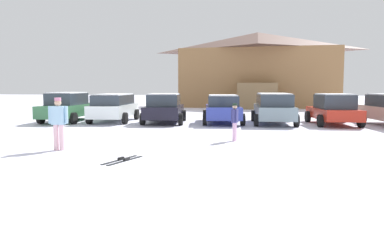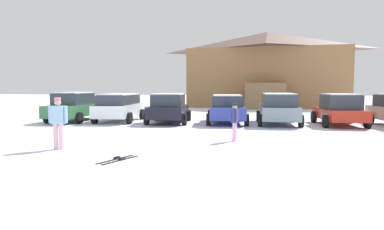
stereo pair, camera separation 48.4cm
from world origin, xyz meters
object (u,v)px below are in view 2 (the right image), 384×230
parked_red_sedan (339,110)px  skier_teen_in_navy_coat (235,120)px  parked_white_suv (119,106)px  ski_lodge (266,69)px  pair_of_skis (119,159)px  skier_adult_in_blue_parka (58,120)px  parked_black_sedan (169,108)px  parked_blue_hatchback (227,109)px  parked_green_coupe (75,107)px  parked_grey_wagon (278,108)px

parked_red_sedan → skier_teen_in_navy_coat: size_ratio=2.94×
parked_red_sedan → skier_teen_in_navy_coat: bearing=-128.8°
parked_white_suv → skier_teen_in_navy_coat: size_ratio=3.23×
ski_lodge → pair_of_skis: size_ratio=11.69×
skier_adult_in_blue_parka → parked_black_sedan: bearing=80.6°
parked_black_sedan → parked_blue_hatchback: parked_black_sedan is taller
parked_green_coupe → parked_white_suv: size_ratio=1.06×
parked_grey_wagon → skier_adult_in_blue_parka: (-7.44, -9.03, 0.04)m
parked_blue_hatchback → parked_red_sedan: bearing=-0.1°
parked_blue_hatchback → parked_red_sedan: parked_red_sedan is taller
parked_red_sedan → skier_adult_in_blue_parka: skier_adult_in_blue_parka is taller
ski_lodge → skier_teen_in_navy_coat: bearing=-94.3°
parked_blue_hatchback → pair_of_skis: parked_blue_hatchback is taller
parked_white_suv → parked_black_sedan: bearing=-5.0°
ski_lodge → parked_grey_wagon: 18.64m
parked_green_coupe → skier_teen_in_navy_coat: (9.76, -5.98, -0.06)m
parked_blue_hatchback → parked_white_suv: bearing=-179.3°
skier_teen_in_navy_coat → skier_adult_in_blue_parka: size_ratio=0.84×
parked_grey_wagon → parked_black_sedan: bearing=-176.7°
pair_of_skis → ski_lodge: bearing=80.5°
ski_lodge → skier_adult_in_blue_parka: size_ratio=9.75×
parked_green_coupe → ski_lodge: bearing=58.2°
parked_blue_hatchback → skier_teen_in_navy_coat: (0.80, -6.32, -0.01)m
parked_green_coupe → skier_teen_in_navy_coat: 11.44m
skier_teen_in_navy_coat → pair_of_skis: bearing=-127.0°
ski_lodge → parked_red_sedan: (3.22, -18.41, -3.12)m
ski_lodge → parked_red_sedan: bearing=-80.1°
parked_green_coupe → parked_blue_hatchback: parked_green_coupe is taller
parked_green_coupe → parked_grey_wagon: bearing=1.7°
parked_white_suv → parked_black_sedan: size_ratio=1.09×
ski_lodge → skier_adult_in_blue_parka: (-7.32, -27.42, -3.01)m
skier_adult_in_blue_parka → pair_of_skis: bearing=-25.4°
parked_blue_hatchback → skier_adult_in_blue_parka: skier_adult_in_blue_parka is taller
skier_teen_in_navy_coat → skier_adult_in_blue_parka: bearing=-153.8°
ski_lodge → skier_adult_in_blue_parka: bearing=-104.9°
parked_black_sedan → skier_adult_in_blue_parka: (-1.43, -8.68, 0.11)m
parked_blue_hatchback → parked_green_coupe: bearing=-177.8°
skier_adult_in_blue_parka → pair_of_skis: (2.54, -1.21, -0.92)m
ski_lodge → parked_green_coupe: size_ratio=3.36×
skier_teen_in_navy_coat → pair_of_skis: 4.94m
ski_lodge → parked_green_coupe: (-11.60, -18.75, -3.09)m
parked_black_sedan → skier_adult_in_blue_parka: bearing=-99.4°
parked_black_sedan → parked_blue_hatchback: size_ratio=0.95×
skier_teen_in_navy_coat → ski_lodge: bearing=85.7°
ski_lodge → parked_black_sedan: 19.89m
parked_blue_hatchback → parked_red_sedan: 5.87m
parked_green_coupe → pair_of_skis: bearing=-55.4°
parked_white_suv → pair_of_skis: bearing=-67.8°
parked_white_suv → skier_adult_in_blue_parka: skier_adult_in_blue_parka is taller
parked_green_coupe → parked_red_sedan: size_ratio=1.17×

